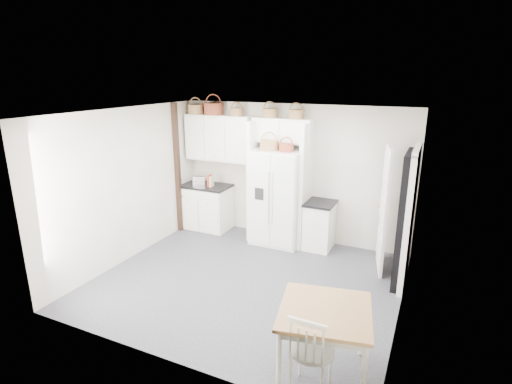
% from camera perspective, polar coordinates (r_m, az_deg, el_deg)
% --- Properties ---
extents(floor, '(4.50, 4.50, 0.00)m').
position_cam_1_polar(floor, '(6.41, -1.26, -12.59)').
color(floor, '#2F2E35').
rests_on(floor, ground).
extents(ceiling, '(4.50, 4.50, 0.00)m').
position_cam_1_polar(ceiling, '(5.63, -1.43, 11.25)').
color(ceiling, white).
rests_on(ceiling, wall_back).
extents(wall_back, '(4.50, 0.00, 4.50)m').
position_cam_1_polar(wall_back, '(7.67, 5.27, 2.72)').
color(wall_back, beige).
rests_on(wall_back, floor).
extents(wall_left, '(0.00, 4.00, 4.00)m').
position_cam_1_polar(wall_left, '(7.14, -17.78, 0.95)').
color(wall_left, beige).
rests_on(wall_left, floor).
extents(wall_right, '(0.00, 4.00, 4.00)m').
position_cam_1_polar(wall_right, '(5.35, 20.92, -4.48)').
color(wall_right, beige).
rests_on(wall_right, floor).
extents(refrigerator, '(0.93, 0.75, 1.79)m').
position_cam_1_polar(refrigerator, '(7.50, 3.19, -0.73)').
color(refrigerator, white).
rests_on(refrigerator, floor).
extents(base_cab_left, '(0.97, 0.61, 0.90)m').
position_cam_1_polar(base_cab_left, '(8.39, -7.05, -2.18)').
color(base_cab_left, white).
rests_on(base_cab_left, floor).
extents(base_cab_right, '(0.48, 0.58, 0.85)m').
position_cam_1_polar(base_cab_right, '(7.47, 9.03, -4.84)').
color(base_cab_right, white).
rests_on(base_cab_right, floor).
extents(dining_table, '(1.10, 1.10, 0.78)m').
position_cam_1_polar(dining_table, '(4.57, 9.62, -20.31)').
color(dining_table, '#98652C').
rests_on(dining_table, floor).
extents(windsor_chair, '(0.47, 0.43, 0.95)m').
position_cam_1_polar(windsor_chair, '(4.30, 7.94, -21.52)').
color(windsor_chair, white).
rests_on(windsor_chair, floor).
extents(counter_left, '(1.01, 0.65, 0.04)m').
position_cam_1_polar(counter_left, '(8.25, -7.16, 0.90)').
color(counter_left, black).
rests_on(counter_left, base_cab_left).
extents(counter_right, '(0.52, 0.62, 0.04)m').
position_cam_1_polar(counter_right, '(7.32, 9.18, -1.60)').
color(counter_right, black).
rests_on(counter_right, base_cab_right).
extents(toaster, '(0.28, 0.22, 0.17)m').
position_cam_1_polar(toaster, '(8.28, -8.08, 1.67)').
color(toaster, silver).
rests_on(toaster, counter_left).
extents(cookbook_red, '(0.06, 0.16, 0.24)m').
position_cam_1_polar(cookbook_red, '(8.08, -6.67, 1.60)').
color(cookbook_red, red).
rests_on(cookbook_red, counter_left).
extents(cookbook_cream, '(0.04, 0.15, 0.22)m').
position_cam_1_polar(cookbook_cream, '(8.06, -6.35, 1.50)').
color(cookbook_cream, beige).
rests_on(cookbook_cream, counter_left).
extents(basket_upper_a, '(0.32, 0.32, 0.18)m').
position_cam_1_polar(basket_upper_a, '(8.23, -8.61, 11.60)').
color(basket_upper_a, olive).
rests_on(basket_upper_a, upper_cabinet).
extents(basket_upper_b, '(0.39, 0.39, 0.23)m').
position_cam_1_polar(basket_upper_b, '(8.01, -6.10, 11.72)').
color(basket_upper_b, brown).
rests_on(basket_upper_b, upper_cabinet).
extents(basket_upper_c, '(0.25, 0.25, 0.15)m').
position_cam_1_polar(basket_upper_c, '(7.77, -2.80, 11.35)').
color(basket_upper_c, olive).
rests_on(basket_upper_c, upper_cabinet).
extents(basket_bridge_a, '(0.29, 0.29, 0.16)m').
position_cam_1_polar(basket_bridge_a, '(7.47, 1.97, 11.22)').
color(basket_bridge_a, olive).
rests_on(basket_bridge_a, bridge_cabinet).
extents(basket_bridge_b, '(0.28, 0.28, 0.16)m').
position_cam_1_polar(basket_bridge_b, '(7.29, 5.72, 11.00)').
color(basket_bridge_b, olive).
rests_on(basket_bridge_b, bridge_cabinet).
extents(basket_fridge_a, '(0.34, 0.34, 0.18)m').
position_cam_1_polar(basket_fridge_a, '(7.24, 1.88, 6.69)').
color(basket_fridge_a, olive).
rests_on(basket_fridge_a, refrigerator).
extents(basket_fridge_b, '(0.27, 0.27, 0.14)m').
position_cam_1_polar(basket_fridge_b, '(7.12, 4.34, 6.34)').
color(basket_fridge_b, brown).
rests_on(basket_fridge_b, refrigerator).
extents(upper_cabinet, '(1.40, 0.34, 0.90)m').
position_cam_1_polar(upper_cabinet, '(8.02, -5.26, 7.70)').
color(upper_cabinet, white).
rests_on(upper_cabinet, wall_back).
extents(bridge_cabinet, '(1.12, 0.34, 0.45)m').
position_cam_1_polar(bridge_cabinet, '(7.41, 3.88, 8.77)').
color(bridge_cabinet, white).
rests_on(bridge_cabinet, wall_back).
extents(fridge_panel_left, '(0.08, 0.60, 2.30)m').
position_cam_1_polar(fridge_panel_left, '(7.68, -0.16, 1.65)').
color(fridge_panel_left, white).
rests_on(fridge_panel_left, floor).
extents(fridge_panel_right, '(0.08, 0.60, 2.30)m').
position_cam_1_polar(fridge_panel_right, '(7.32, 7.09, 0.78)').
color(fridge_panel_right, white).
rests_on(fridge_panel_right, floor).
extents(trim_post, '(0.09, 0.09, 2.60)m').
position_cam_1_polar(trim_post, '(8.11, -11.14, 3.24)').
color(trim_post, black).
rests_on(trim_post, floor).
extents(doorway_void, '(0.18, 0.85, 2.05)m').
position_cam_1_polar(doorway_void, '(6.38, 20.61, -3.72)').
color(doorway_void, black).
rests_on(doorway_void, floor).
extents(door_slab, '(0.21, 0.79, 2.05)m').
position_cam_1_polar(door_slab, '(6.73, 17.82, -2.43)').
color(door_slab, white).
rests_on(door_slab, floor).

